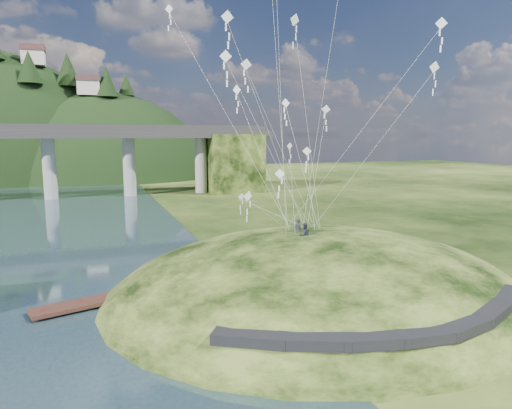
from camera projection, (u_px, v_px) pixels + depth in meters
name	position (u px, v px, depth m)	size (l,w,h in m)	color
ground	(233.00, 315.00, 32.94)	(320.00, 320.00, 0.00)	black
grass_hill	(318.00, 310.00, 37.76)	(36.00, 32.00, 13.00)	black
footpath	(407.00, 325.00, 26.15)	(22.29, 5.84, 0.83)	black
wooden_dock	(115.00, 297.00, 35.48)	(12.25, 5.23, 0.87)	#351C15
kite_flyers	(303.00, 221.00, 36.79)	(1.29, 2.81, 2.02)	#242630
kite_swarm	(282.00, 80.00, 35.46)	(15.41, 17.05, 21.59)	white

